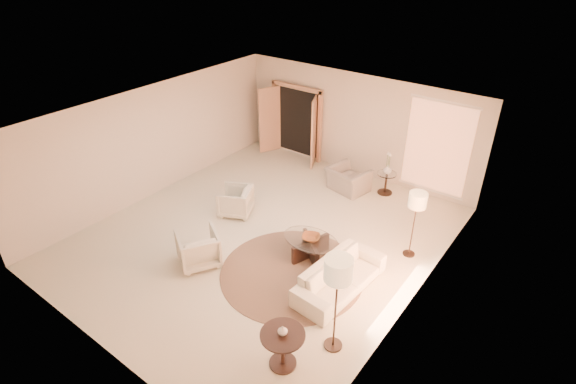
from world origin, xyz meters
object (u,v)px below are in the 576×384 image
Objects in this scene: bowl at (311,238)px; sofa at (340,276)px; floor_lamp_near at (417,203)px; side_vase at (388,169)px; end_vase at (283,331)px; armchair_right at (198,247)px; coffee_table at (311,246)px; end_table at (283,344)px; armchair_left at (235,200)px; floor_lamp_far at (338,274)px; side_table at (386,181)px; accent_chair at (348,176)px.

sofa is at bearing -25.35° from bowl.
bowl is (-1.63, -1.32, -0.78)m from floor_lamp_near.
end_vase is at bearing -79.16° from side_vase.
floor_lamp_near is (0.63, 1.79, 0.98)m from sofa.
side_vase is (1.78, 4.91, 0.29)m from armchair_right.
coffee_table is 2.77m from end_table.
armchair_left is at bearing -128.83° from side_vase.
side_vase is (-0.94, 3.85, 0.39)m from sofa.
armchair_right is 2.19× the size of bowl.
sofa is 1.13× the size of floor_lamp_far.
coffee_table is 2.80m from end_vase.
armchair_right is at bearing -138.50° from bowl.
armchair_left is at bearing -128.83° from side_table.
side_vase is (-1.13, 5.88, -0.05)m from end_vase.
accent_chair is 4.23× the size of side_vase.
floor_lamp_far is at bearing 37.29° from armchair_left.
end_table is at bearing 101.97° from armchair_right.
side_table is 3.62× the size of end_vase.
bowl is at bearing 56.52° from armchair_left.
side_table is at bearing -169.50° from armchair_right.
sofa is at bearing -76.26° from side_vase.
bowl is at bearing 69.24° from sofa.
coffee_table is 2.17× the size of end_table.
armchair_right is at bearing -139.64° from floor_lamp_near.
armchair_right is 3.50× the size of side_vase.
armchair_left is 1.30× the size of side_table.
sofa reaches higher than bowl.
sofa is 1.36× the size of floor_lamp_near.
accent_chair is 2.65× the size of bowl.
armchair_right is (0.68, -1.85, 0.03)m from armchair_left.
armchair_right reaches higher than bowl.
bowl is at bearing -140.90° from floor_lamp_near.
armchair_right is 4.54m from accent_chair.
armchair_right is at bearing -138.50° from coffee_table.
armchair_right is 5.22m from side_table.
armchair_left is (-3.40, 0.79, 0.08)m from sofa.
accent_chair is (1.60, 2.60, 0.05)m from armchair_left.
end_table reaches higher than coffee_table.
floor_lamp_far is at bearing 60.22° from end_vase.
side_vase is at bearing 89.07° from bowl.
armchair_right is at bearing 161.51° from end_table.
armchair_left is 4.56m from end_table.
sofa is 3.50m from armchair_left.
coffee_table is 2.68m from floor_lamp_far.
coffee_table is at bearing 117.73° from accent_chair.
end_vase is at bearing -79.16° from side_table.
side_table is at bearing 18.33° from sofa.
sofa is at bearing 50.99° from armchair_left.
side_table is at bearing 89.07° from bowl.
side_vase reaches higher than coffee_table.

